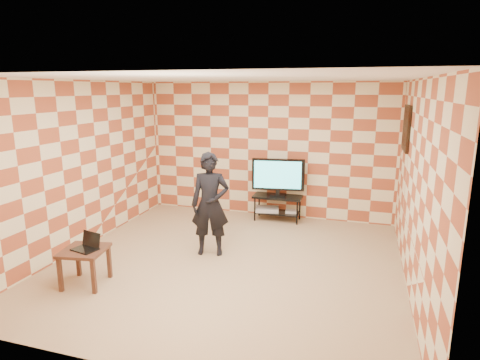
% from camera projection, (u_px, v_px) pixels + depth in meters
% --- Properties ---
extents(floor, '(5.00, 5.00, 0.00)m').
position_uv_depth(floor, '(228.00, 263.00, 6.04)').
color(floor, tan).
rests_on(floor, ground).
extents(wall_back, '(5.00, 0.02, 2.70)m').
position_uv_depth(wall_back, '(268.00, 150.00, 8.07)').
color(wall_back, beige).
rests_on(wall_back, ground).
extents(wall_front, '(5.00, 0.02, 2.70)m').
position_uv_depth(wall_front, '(134.00, 235.00, 3.41)').
color(wall_front, beige).
rests_on(wall_front, ground).
extents(wall_left, '(0.02, 5.00, 2.70)m').
position_uv_depth(wall_left, '(81.00, 166.00, 6.45)').
color(wall_left, beige).
rests_on(wall_left, ground).
extents(wall_right, '(0.02, 5.00, 2.70)m').
position_uv_depth(wall_right, '(416.00, 188.00, 5.03)').
color(wall_right, beige).
rests_on(wall_right, ground).
extents(ceiling, '(5.00, 5.00, 0.02)m').
position_uv_depth(ceiling, '(227.00, 78.00, 5.44)').
color(ceiling, white).
rests_on(ceiling, wall_back).
extents(wall_art, '(0.04, 0.72, 0.72)m').
position_uv_depth(wall_art, '(406.00, 128.00, 6.35)').
color(wall_art, black).
rests_on(wall_art, wall_right).
extents(tv_stand, '(0.95, 0.43, 0.50)m').
position_uv_depth(tv_stand, '(278.00, 202.00, 7.93)').
color(tv_stand, black).
rests_on(tv_stand, floor).
extents(tv, '(1.02, 0.23, 0.74)m').
position_uv_depth(tv, '(278.00, 175.00, 7.80)').
color(tv, black).
rests_on(tv, tv_stand).
extents(dvd_player, '(0.51, 0.41, 0.08)m').
position_uv_depth(dvd_player, '(267.00, 209.00, 8.00)').
color(dvd_player, '#AFAFB1').
rests_on(dvd_player, tv_stand).
extents(game_console, '(0.24, 0.19, 0.05)m').
position_uv_depth(game_console, '(291.00, 212.00, 7.89)').
color(game_console, silver).
rests_on(game_console, tv_stand).
extents(side_table, '(0.63, 0.63, 0.50)m').
position_uv_depth(side_table, '(84.00, 255.00, 5.30)').
color(side_table, '#3B231A').
rests_on(side_table, floor).
extents(laptop, '(0.37, 0.32, 0.21)m').
position_uv_depth(laptop, '(87.00, 245.00, 5.28)').
color(laptop, black).
rests_on(laptop, side_table).
extents(person, '(0.67, 0.52, 1.62)m').
position_uv_depth(person, '(210.00, 204.00, 6.22)').
color(person, black).
rests_on(person, floor).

